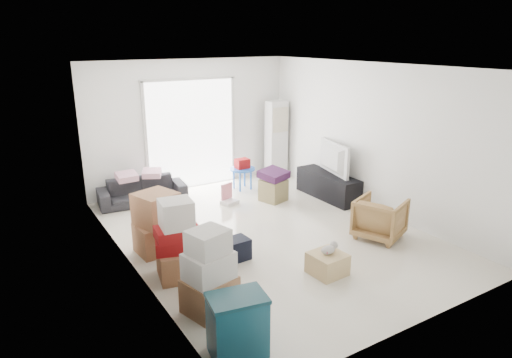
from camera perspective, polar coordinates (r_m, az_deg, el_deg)
The scene contains 21 objects.
room_shell at distance 7.18m, azimuth 1.53°, elevation 3.11°, with size 4.98×6.48×3.18m.
sliding_door at distance 9.78m, azimuth -8.09°, elevation 6.11°, with size 2.10×0.04×2.33m.
ac_tower at distance 10.49m, azimuth 2.55°, elevation 4.97°, with size 0.45×0.30×1.75m, color silver.
tv_console at distance 9.30m, azimuth 8.98°, elevation -0.83°, with size 0.45×1.51×0.50m, color black.
television at distance 9.21m, azimuth 9.07°, elevation 1.09°, with size 1.10×0.63×0.14m, color black.
sofa at distance 9.14m, azimuth -14.05°, elevation -0.99°, with size 1.66×0.49×0.65m, color #26262B.
pillow_left at distance 9.00m, azimuth -15.93°, elevation 1.12°, with size 0.36×0.29×0.12m, color #E1A4BC.
pillow_right at distance 9.11m, azimuth -12.95°, elevation 1.57°, with size 0.36×0.29×0.12m, color #E1A4BC.
armchair at distance 7.60m, azimuth 15.26°, elevation -4.52°, with size 0.71×0.66×0.73m, color tan.
storage_bins at distance 4.83m, azimuth -2.34°, elevation -17.77°, with size 0.64×0.50×0.66m.
box_stack_a at distance 5.44m, azimuth -5.87°, elevation -11.91°, with size 0.67×0.60×1.03m.
box_stack_b at distance 6.21m, azimuth -9.74°, elevation -8.05°, with size 0.68×0.64×1.10m.
box_stack_c at distance 7.00m, azimuth -12.26°, elevation -5.45°, with size 0.67×0.67×0.93m.
loose_box at distance 7.12m, azimuth -9.53°, elevation -7.20°, with size 0.45×0.45×0.38m, color #A8704C.
duffel_bag at distance 6.70m, azimuth -2.98°, elevation -8.86°, with size 0.50×0.30×0.32m, color black.
ottoman at distance 9.03m, azimuth 2.18°, elevation -1.40°, with size 0.43×0.43×0.43m, color #9B875A.
blanket at distance 8.94m, azimuth 2.21°, elevation 0.34°, with size 0.48×0.48×0.14m, color #401A42.
kids_table at distance 9.66m, azimuth -1.73°, elevation 1.45°, with size 0.54×0.54×0.66m.
toy_walker at distance 8.92m, azimuth -3.45°, elevation -2.40°, with size 0.35×0.33×0.39m.
wood_crate at distance 6.42m, azimuth 8.92°, elevation -10.41°, with size 0.45×0.45×0.30m, color tan.
plush_bunny at distance 6.34m, azimuth 9.19°, elevation -8.58°, with size 0.29×0.16×0.15m.
Camera 1 is at (-3.81, -5.83, 3.11)m, focal length 32.00 mm.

